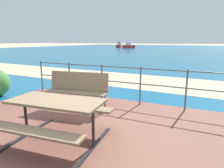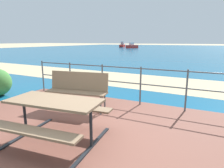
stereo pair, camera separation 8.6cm
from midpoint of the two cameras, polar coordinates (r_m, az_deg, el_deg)
name	(u,v)px [view 2 (the right image)]	position (r m, az deg, el deg)	size (l,w,h in m)	color
ground_plane	(70,139)	(3.86, -11.53, -15.43)	(240.00, 240.00, 0.00)	tan
patio_paving	(70,138)	(3.85, -11.55, -15.04)	(6.40, 5.20, 0.06)	brown
sea_water	(196,50)	(42.77, 23.30, 9.04)	(90.00, 90.00, 0.01)	#145B84
beach_strip	(151,82)	(8.89, 11.50, 0.61)	(54.00, 3.24, 0.01)	tan
picnic_table	(55,110)	(3.52, -15.52, -7.22)	(1.73, 1.59, 0.75)	#7A6047
park_bench	(78,87)	(5.08, -9.48, -0.91)	(1.62, 0.67, 0.95)	#7A6047
railing_fence	(121,79)	(5.58, 2.95, 1.36)	(5.94, 0.04, 1.06)	#4C5156
boat_near	(122,45)	(55.82, 3.03, 11.12)	(1.56, 3.41, 1.56)	red
boat_far	(132,46)	(49.97, 5.94, 10.84)	(2.47, 3.72, 1.39)	red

